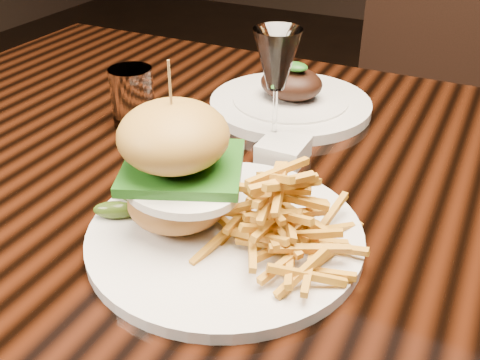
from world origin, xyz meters
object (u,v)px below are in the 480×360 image
at_px(wine_glass, 277,64).
at_px(far_dish, 290,100).
at_px(dining_table, 304,216).
at_px(chair_far, 425,95).
at_px(burger_plate, 223,198).

height_order(wine_glass, far_dish, wine_glass).
bearing_deg(dining_table, far_dish, 118.55).
bearing_deg(wine_glass, chair_far, 82.78).
bearing_deg(far_dish, chair_far, 78.61).
height_order(dining_table, wine_glass, wine_glass).
distance_m(dining_table, burger_plate, 0.24).
bearing_deg(chair_far, burger_plate, -91.40).
xyz_separation_m(burger_plate, chair_far, (0.07, 1.09, -0.27)).
bearing_deg(burger_plate, wine_glass, 88.09).
relative_size(wine_glass, chair_far, 0.20).
bearing_deg(burger_plate, chair_far, 75.51).
distance_m(far_dish, chair_far, 0.75).
distance_m(burger_plate, wine_glass, 0.25).
distance_m(burger_plate, far_dish, 0.39).
bearing_deg(burger_plate, far_dish, 89.53).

